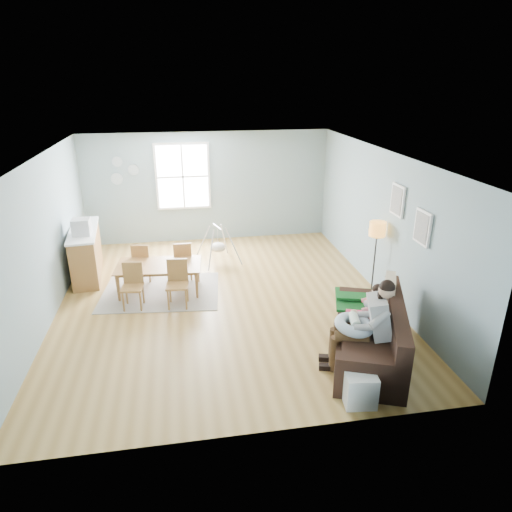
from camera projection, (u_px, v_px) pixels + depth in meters
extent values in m
cube|color=olive|center=(224.00, 302.00, 8.61)|extent=(8.40, 9.40, 0.08)
cube|color=silver|center=(219.00, 137.00, 7.49)|extent=(8.40, 9.40, 0.60)
cube|color=#809EA7|center=(205.00, 178.00, 12.36)|extent=(8.40, 0.08, 3.90)
cube|color=#809EA7|center=(278.00, 407.00, 3.83)|extent=(8.40, 0.08, 3.90)
cube|color=#809EA7|center=(438.00, 220.00, 8.75)|extent=(0.08, 9.40, 3.90)
cube|color=white|center=(183.00, 176.00, 11.07)|extent=(1.32, 0.06, 1.62)
cube|color=white|center=(183.00, 177.00, 11.04)|extent=(1.20, 0.02, 1.50)
cube|color=white|center=(183.00, 177.00, 11.03)|extent=(1.20, 0.03, 0.04)
cube|color=white|center=(183.00, 177.00, 11.03)|extent=(0.04, 0.03, 1.50)
cube|color=white|center=(423.00, 227.00, 7.04)|extent=(0.04, 0.44, 0.54)
cube|color=slate|center=(421.00, 228.00, 7.04)|extent=(0.01, 0.36, 0.46)
cube|color=white|center=(398.00, 200.00, 7.79)|extent=(0.04, 0.44, 0.54)
cube|color=slate|center=(396.00, 200.00, 7.79)|extent=(0.01, 0.36, 0.46)
cylinder|color=#90A7AD|center=(117.00, 162.00, 10.69)|extent=(0.24, 0.02, 0.24)
cylinder|color=#90A7AD|center=(133.00, 170.00, 10.82)|extent=(0.26, 0.02, 0.26)
cylinder|color=#90A7AD|center=(117.00, 179.00, 10.83)|extent=(0.28, 0.02, 0.28)
cube|color=black|center=(368.00, 343.00, 6.80)|extent=(1.65, 2.37, 0.44)
cube|color=black|center=(396.00, 320.00, 6.58)|extent=(0.97, 2.11, 0.45)
cube|color=black|center=(372.00, 364.00, 5.79)|extent=(0.95, 0.53, 0.17)
cube|color=black|center=(368.00, 296.00, 7.59)|extent=(0.95, 0.53, 0.17)
cube|color=#13561F|center=(367.00, 301.00, 7.34)|extent=(1.20, 1.09, 0.04)
cube|color=#B9AE8D|center=(389.00, 293.00, 7.06)|extent=(0.36, 0.54, 0.53)
cube|color=gray|center=(379.00, 317.00, 6.28)|extent=(0.46, 0.52, 0.60)
sphere|color=tan|center=(387.00, 290.00, 6.13)|extent=(0.22, 0.22, 0.22)
sphere|color=black|center=(387.00, 287.00, 6.11)|extent=(0.21, 0.21, 0.21)
cylinder|color=#392915|center=(352.00, 337.00, 6.32)|extent=(0.49, 0.28, 0.16)
cylinder|color=#392915|center=(350.00, 329.00, 6.53)|extent=(0.49, 0.28, 0.16)
cylinder|color=#392915|center=(334.00, 354.00, 6.45)|extent=(0.13, 0.13, 0.54)
cylinder|color=#392915|center=(333.00, 345.00, 6.66)|extent=(0.13, 0.13, 0.54)
cube|color=black|center=(327.00, 367.00, 6.55)|extent=(0.26, 0.16, 0.08)
cube|color=black|center=(327.00, 358.00, 6.75)|extent=(0.26, 0.16, 0.08)
torus|color=#ACBFD7|center=(354.00, 325.00, 6.39)|extent=(0.75, 0.74, 0.23)
cylinder|color=silver|center=(355.00, 320.00, 6.36)|extent=(0.19, 0.32, 0.13)
sphere|color=tan|center=(354.00, 313.00, 6.51)|extent=(0.11, 0.11, 0.11)
cube|color=silver|center=(374.00, 307.00, 6.80)|extent=(0.31, 0.33, 0.38)
sphere|color=tan|center=(378.00, 291.00, 6.70)|extent=(0.18, 0.18, 0.18)
sphere|color=black|center=(378.00, 289.00, 6.68)|extent=(0.17, 0.17, 0.17)
cylinder|color=#F83C6E|center=(356.00, 317.00, 6.84)|extent=(0.32, 0.20, 0.09)
cylinder|color=#F83C6E|center=(356.00, 313.00, 6.97)|extent=(0.32, 0.20, 0.09)
cylinder|color=#F83C6E|center=(346.00, 327.00, 6.93)|extent=(0.08, 0.08, 0.31)
cylinder|color=#F83C6E|center=(346.00, 322.00, 7.06)|extent=(0.08, 0.08, 0.31)
cylinder|color=black|center=(371.00, 295.00, 8.76)|extent=(0.26, 0.26, 0.03)
cylinder|color=black|center=(374.00, 264.00, 8.52)|extent=(0.03, 0.03, 1.30)
cylinder|color=orange|center=(378.00, 229.00, 8.27)|extent=(0.30, 0.30, 0.26)
cube|color=white|center=(360.00, 389.00, 5.81)|extent=(0.44, 0.40, 0.44)
cube|color=black|center=(346.00, 389.00, 5.80)|extent=(0.07, 0.30, 0.35)
cube|color=gray|center=(161.00, 292.00, 8.90)|extent=(2.38, 1.90, 0.01)
imported|color=olive|center=(160.00, 279.00, 8.80)|extent=(1.68, 1.03, 0.56)
cube|color=#A57239|center=(132.00, 288.00, 8.15)|extent=(0.41, 0.41, 0.04)
cube|color=#A57239|center=(133.00, 273.00, 8.23)|extent=(0.36, 0.07, 0.41)
cylinder|color=#A57239|center=(123.00, 302.00, 8.08)|extent=(0.04, 0.04, 0.40)
cylinder|color=#A57239|center=(141.00, 301.00, 8.10)|extent=(0.04, 0.04, 0.40)
cylinder|color=#A57239|center=(127.00, 294.00, 8.36)|extent=(0.04, 0.04, 0.40)
cylinder|color=#A57239|center=(143.00, 294.00, 8.38)|extent=(0.04, 0.04, 0.40)
cube|color=#A57239|center=(177.00, 285.00, 8.20)|extent=(0.43, 0.43, 0.04)
cube|color=#A57239|center=(177.00, 270.00, 8.28)|extent=(0.37, 0.07, 0.43)
cylinder|color=#A57239|center=(168.00, 300.00, 8.12)|extent=(0.04, 0.04, 0.42)
cylinder|color=#A57239|center=(186.00, 300.00, 8.14)|extent=(0.04, 0.04, 0.42)
cylinder|color=#A57239|center=(170.00, 292.00, 8.41)|extent=(0.04, 0.04, 0.42)
cylinder|color=#A57239|center=(187.00, 292.00, 8.43)|extent=(0.04, 0.04, 0.42)
cube|color=#A57239|center=(143.00, 262.00, 9.31)|extent=(0.44, 0.44, 0.04)
cube|color=#A57239|center=(140.00, 255.00, 9.07)|extent=(0.35, 0.11, 0.40)
cylinder|color=#A57239|center=(153.00, 268.00, 9.51)|extent=(0.04, 0.04, 0.39)
cylinder|color=#A57239|center=(139.00, 268.00, 9.53)|extent=(0.04, 0.04, 0.39)
cylinder|color=#A57239|center=(149.00, 274.00, 9.24)|extent=(0.04, 0.04, 0.39)
cylinder|color=#A57239|center=(135.00, 273.00, 9.25)|extent=(0.04, 0.04, 0.39)
cube|color=#A57239|center=(183.00, 260.00, 9.36)|extent=(0.38, 0.38, 0.04)
cube|color=#A57239|center=(182.00, 253.00, 9.12)|extent=(0.36, 0.04, 0.41)
cylinder|color=#A57239|center=(190.00, 266.00, 9.60)|extent=(0.04, 0.04, 0.40)
cylinder|color=#A57239|center=(176.00, 267.00, 9.55)|extent=(0.04, 0.04, 0.40)
cylinder|color=#A57239|center=(191.00, 272.00, 9.32)|extent=(0.04, 0.04, 0.40)
cylinder|color=#A57239|center=(176.00, 273.00, 9.27)|extent=(0.04, 0.04, 0.40)
cube|color=olive|center=(86.00, 253.00, 9.50)|extent=(0.66, 1.80, 0.98)
cube|color=white|center=(83.00, 230.00, 9.32)|extent=(0.70, 1.85, 0.04)
cube|color=silver|center=(81.00, 227.00, 8.95)|extent=(0.34, 0.32, 0.32)
cube|color=black|center=(73.00, 227.00, 8.92)|extent=(0.02, 0.26, 0.23)
cylinder|color=silver|center=(217.00, 227.00, 10.00)|extent=(0.17, 0.47, 0.04)
ellipsoid|color=beige|center=(218.00, 247.00, 10.18)|extent=(0.34, 0.34, 0.21)
cylinder|color=silver|center=(218.00, 237.00, 10.09)|extent=(0.01, 0.01, 0.38)
cylinder|color=silver|center=(211.00, 250.00, 9.82)|extent=(0.21, 0.38, 0.84)
cylinder|color=silver|center=(234.00, 246.00, 10.04)|extent=(0.37, 0.23, 0.84)
cylinder|color=silver|center=(202.00, 243.00, 10.26)|extent=(0.37, 0.23, 0.84)
cylinder|color=silver|center=(224.00, 239.00, 10.49)|extent=(0.21, 0.38, 0.84)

